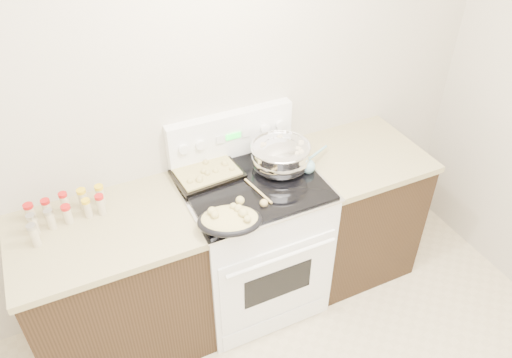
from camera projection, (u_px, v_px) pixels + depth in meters
room_shell at (371, 304)px, 1.16m from camera, size 4.10×3.60×2.75m
counter_left at (117, 288)px, 2.78m from camera, size 0.93×0.67×0.92m
counter_right at (351, 209)px, 3.31m from camera, size 0.73×0.67×0.92m
kitchen_range at (252, 240)px, 3.04m from camera, size 0.78×0.73×1.22m
mixing_bowl at (280, 157)px, 2.82m from camera, size 0.40×0.40×0.20m
roasting_pan at (230, 219)px, 2.45m from camera, size 0.38×0.33×0.11m
baking_sheet at (208, 173)px, 2.79m from camera, size 0.39×0.29×0.06m
wooden_spoon at (262, 199)px, 2.63m from camera, size 0.07×0.25×0.04m
blue_ladle at (309, 165)px, 2.83m from camera, size 0.25×0.18×0.10m
spice_jars at (64, 211)px, 2.52m from camera, size 0.40×0.24×0.13m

